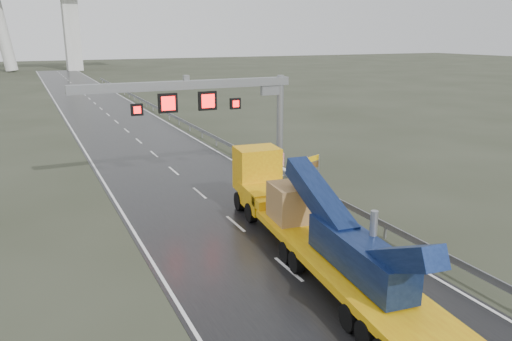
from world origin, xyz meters
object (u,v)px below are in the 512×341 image
sign_gantry (217,101)px  striped_barrier (280,159)px  heavy_haul_truck (304,217)px  exit_sign_pair (313,165)px

sign_gantry → striped_barrier: bearing=18.8°
striped_barrier → sign_gantry: bearing=-147.0°
heavy_haul_truck → exit_sign_pair: (5.77, 8.67, -0.16)m
heavy_haul_truck → exit_sign_pair: bearing=62.2°
sign_gantry → heavy_haul_truck: sign_gantry is taller
sign_gantry → heavy_haul_truck: size_ratio=0.79×
sign_gantry → exit_sign_pair: bearing=-36.5°
sign_gantry → striped_barrier: (5.90, 2.01, -5.10)m
exit_sign_pair → striped_barrier: bearing=61.2°
sign_gantry → heavy_haul_truck: bearing=-92.3°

